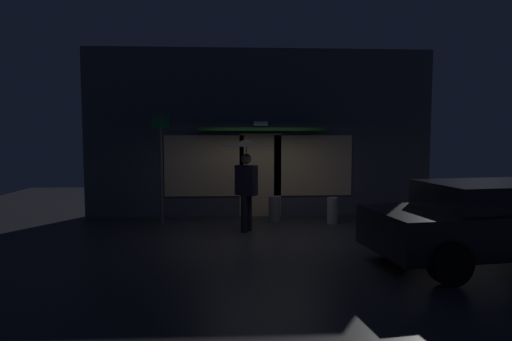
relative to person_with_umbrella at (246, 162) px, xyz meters
The scene contains 7 objects.
ground_plane 1.66m from the person_with_umbrella, 39.29° to the right, with size 18.00×18.00×0.00m, color #2D2D33.
building_facade 2.12m from the person_with_umbrella, 77.75° to the left, with size 9.16×1.00×4.40m.
person_with_umbrella is the anchor object (origin of this frame).
parked_car 4.99m from the person_with_umbrella, 32.48° to the right, with size 4.53×2.41×1.37m.
street_sign_post 2.18m from the person_with_umbrella, 156.98° to the left, with size 0.40×0.07×2.72m.
sidewalk_bollard 2.59m from the person_with_umbrella, 20.15° to the left, with size 0.27×0.27×0.63m, color #9E998E.
sidewalk_bollard_2 1.84m from the person_with_umbrella, 56.41° to the left, with size 0.30×0.30×0.63m, color slate.
Camera 1 is at (-0.75, -9.34, 2.16)m, focal length 30.86 mm.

